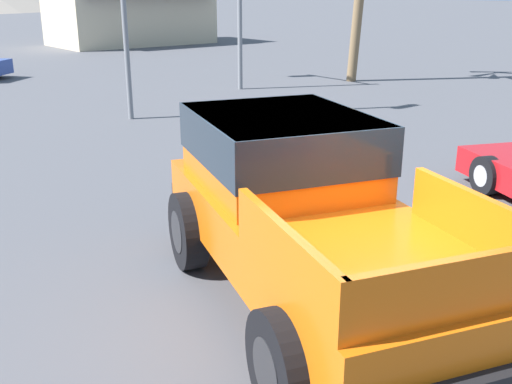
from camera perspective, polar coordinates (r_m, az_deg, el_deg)
ground_plane at (r=6.97m, az=7.87°, el=-10.05°), size 320.00×320.00×0.00m
orange_pickup_truck at (r=6.59m, az=4.31°, el=-0.75°), size 3.46×5.48×1.99m
storefront_building at (r=39.56m, az=-11.86°, el=16.57°), size 9.33×6.05×4.07m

